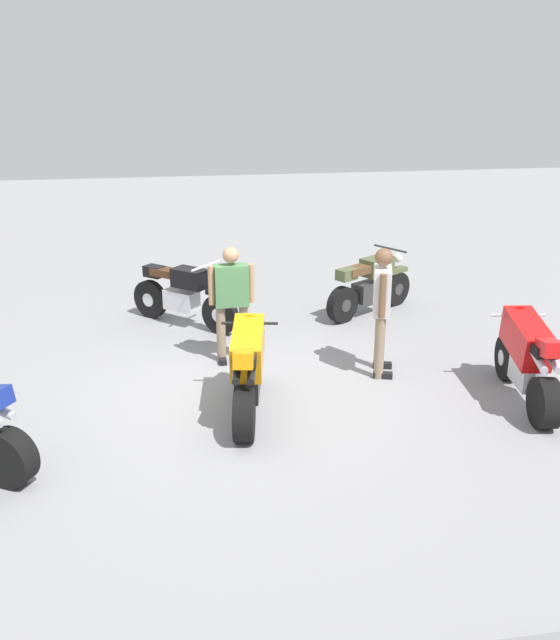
% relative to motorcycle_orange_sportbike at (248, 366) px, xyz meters
% --- Properties ---
extents(ground_plane, '(40.00, 40.00, 0.00)m').
position_rel_motorcycle_orange_sportbike_xyz_m(ground_plane, '(0.12, -0.40, -0.59)').
color(ground_plane, gray).
extents(motorcycle_orange_sportbike, '(0.73, 1.95, 1.14)m').
position_rel_motorcycle_orange_sportbike_xyz_m(motorcycle_orange_sportbike, '(0.00, 0.00, 0.00)').
color(motorcycle_orange_sportbike, black).
rests_on(motorcycle_orange_sportbike, ground).
extents(motorcycle_red_sportbike, '(0.70, 1.96, 1.14)m').
position_rel_motorcycle_orange_sportbike_xyz_m(motorcycle_red_sportbike, '(-3.43, 0.26, 0.00)').
color(motorcycle_red_sportbike, black).
rests_on(motorcycle_red_sportbike, ground).
extents(motorcycle_olive_vintage, '(1.73, 1.18, 1.07)m').
position_rel_motorcycle_orange_sportbike_xyz_m(motorcycle_olive_vintage, '(-2.48, -3.30, -0.11)').
color(motorcycle_olive_vintage, black).
rests_on(motorcycle_olive_vintage, ground).
extents(motorcycle_black_cruiser, '(1.64, 1.48, 1.09)m').
position_rel_motorcycle_orange_sportbike_xyz_m(motorcycle_black_cruiser, '(0.65, -3.23, -0.07)').
color(motorcycle_black_cruiser, black).
rests_on(motorcycle_black_cruiser, ground).
extents(person_in_white_shirt, '(0.42, 0.67, 1.75)m').
position_rel_motorcycle_orange_sportbike_xyz_m(person_in_white_shirt, '(-1.90, -0.86, 0.41)').
color(person_in_white_shirt, gray).
rests_on(person_in_white_shirt, ground).
extents(person_in_green_shirt, '(0.65, 0.31, 1.66)m').
position_rel_motorcycle_orange_sportbike_xyz_m(person_in_green_shirt, '(0.02, -1.63, 0.35)').
color(person_in_green_shirt, gray).
rests_on(person_in_green_shirt, ground).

